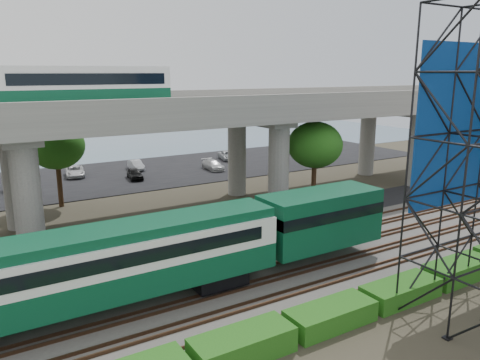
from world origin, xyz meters
TOP-DOWN VIEW (x-y plane):
  - ground at (0.00, 0.00)m, footprint 140.00×140.00m
  - ballast_bed at (0.00, 2.00)m, footprint 90.00×12.00m
  - service_road at (0.00, 10.50)m, footprint 90.00×5.00m
  - parking_lot at (0.00, 34.00)m, footprint 90.00×18.00m
  - harbor_water at (0.00, 56.00)m, footprint 140.00×40.00m
  - rail_tracks at (0.00, 2.00)m, footprint 90.00×9.52m
  - commuter_train at (-6.22, 2.00)m, footprint 29.30×3.06m
  - overpass at (-0.35, 16.00)m, footprint 80.00×12.00m
  - hedge_strip at (1.01, -4.30)m, footprint 34.60×1.80m
  - trees at (-4.67, 16.17)m, footprint 40.94×16.94m
  - suv at (-7.12, 10.76)m, footprint 4.86×3.32m
  - parked_cars at (0.62, 33.44)m, footprint 39.56×9.69m

SIDE VIEW (x-z plane):
  - ground at x=0.00m, z-range 0.00..0.00m
  - harbor_water at x=0.00m, z-range 0.00..0.03m
  - service_road at x=0.00m, z-range 0.00..0.08m
  - parking_lot at x=0.00m, z-range 0.00..0.08m
  - ballast_bed at x=0.00m, z-range 0.00..0.20m
  - rail_tracks at x=0.00m, z-range 0.20..0.36m
  - hedge_strip at x=1.01m, z-range -0.04..1.16m
  - parked_cars at x=0.62m, z-range 0.04..1.33m
  - suv at x=-7.12m, z-range 0.08..1.32m
  - commuter_train at x=-6.22m, z-range 0.73..5.03m
  - trees at x=-4.67m, z-range 1.73..9.42m
  - overpass at x=-0.35m, z-range 2.01..14.41m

